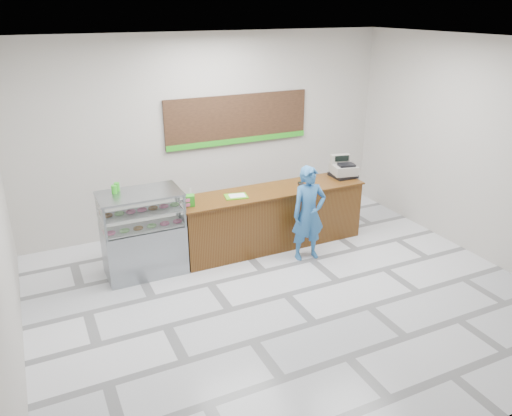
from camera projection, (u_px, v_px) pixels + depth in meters
name	position (u px, v px, depth m)	size (l,w,h in m)	color
floor	(286.00, 295.00, 7.25)	(7.00, 7.00, 0.00)	silver
back_wall	(210.00, 132.00, 9.09)	(7.00, 7.00, 0.00)	#B9B3AA
ceiling	(293.00, 42.00, 5.92)	(7.00, 7.00, 0.00)	silver
sales_counter	(272.00, 218.00, 8.57)	(3.26, 0.76, 1.03)	#5B3714
display_case	(143.00, 233.00, 7.62)	(1.22, 0.72, 1.33)	gray
menu_board	(238.00, 120.00, 9.21)	(2.80, 0.06, 0.90)	black
cash_register	(343.00, 169.00, 8.96)	(0.48, 0.50, 0.38)	black
card_terminal	(301.00, 184.00, 8.57)	(0.08, 0.16, 0.04)	black
serving_tray	(236.00, 196.00, 8.06)	(0.40, 0.32, 0.02)	#56B417
napkin_box	(186.00, 200.00, 7.77)	(0.15, 0.15, 0.13)	white
straw_cup	(191.00, 198.00, 7.84)	(0.08, 0.08, 0.12)	silver
promo_box	(188.00, 201.00, 7.67)	(0.19, 0.13, 0.17)	green
donut_decal	(306.00, 188.00, 8.43)	(0.18, 0.18, 0.00)	pink
green_cup_left	(114.00, 189.00, 7.33)	(0.08, 0.08, 0.12)	green
green_cup_right	(117.00, 187.00, 7.43)	(0.08, 0.08, 0.13)	green
customer	(309.00, 213.00, 8.04)	(0.57, 0.38, 1.58)	#2C65A0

